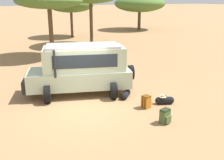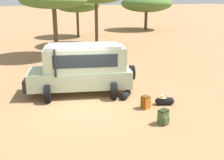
{
  "view_description": "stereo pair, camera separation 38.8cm",
  "coord_description": "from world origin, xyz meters",
  "px_view_note": "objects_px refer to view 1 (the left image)",
  "views": [
    {
      "loc": [
        -3.63,
        -9.95,
        4.57
      ],
      "look_at": [
        1.34,
        0.27,
        1.0
      ],
      "focal_mm": 42.0,
      "sensor_mm": 36.0,
      "label": 1
    },
    {
      "loc": [
        -3.28,
        -10.12,
        4.57
      ],
      "look_at": [
        1.34,
        0.27,
        1.0
      ],
      "focal_mm": 42.0,
      "sensor_mm": 36.0,
      "label": 2
    }
  ],
  "objects_px": {
    "duffel_bag_soft_canvas": "(126,94)",
    "acacia_tree_left_mid": "(49,1)",
    "backpack_beside_front_wheel": "(165,116)",
    "acacia_tree_far_right": "(140,4)",
    "acacia_tree_right_mid": "(71,5)",
    "backpack_cluster_center": "(146,102)",
    "safari_vehicle": "(81,68)",
    "duffel_bag_low_black_case": "(165,100)"
  },
  "relations": [
    {
      "from": "duffel_bag_soft_canvas",
      "to": "acacia_tree_left_mid",
      "type": "relative_size",
      "value": 0.15
    },
    {
      "from": "backpack_beside_front_wheel",
      "to": "acacia_tree_far_right",
      "type": "height_order",
      "value": "acacia_tree_far_right"
    },
    {
      "from": "acacia_tree_right_mid",
      "to": "acacia_tree_far_right",
      "type": "bearing_deg",
      "value": 14.85
    },
    {
      "from": "acacia_tree_left_mid",
      "to": "acacia_tree_right_mid",
      "type": "distance_m",
      "value": 11.55
    },
    {
      "from": "backpack_cluster_center",
      "to": "duffel_bag_soft_canvas",
      "type": "height_order",
      "value": "backpack_cluster_center"
    },
    {
      "from": "safari_vehicle",
      "to": "duffel_bag_low_black_case",
      "type": "height_order",
      "value": "safari_vehicle"
    },
    {
      "from": "backpack_beside_front_wheel",
      "to": "acacia_tree_left_mid",
      "type": "distance_m",
      "value": 14.15
    },
    {
      "from": "backpack_cluster_center",
      "to": "acacia_tree_far_right",
      "type": "bearing_deg",
      "value": 59.04
    },
    {
      "from": "acacia_tree_far_right",
      "to": "duffel_bag_soft_canvas",
      "type": "bearing_deg",
      "value": -122.83
    },
    {
      "from": "safari_vehicle",
      "to": "acacia_tree_far_right",
      "type": "relative_size",
      "value": 0.72
    },
    {
      "from": "backpack_beside_front_wheel",
      "to": "acacia_tree_right_mid",
      "type": "relative_size",
      "value": 0.1
    },
    {
      "from": "safari_vehicle",
      "to": "acacia_tree_far_right",
      "type": "height_order",
      "value": "acacia_tree_far_right"
    },
    {
      "from": "backpack_cluster_center",
      "to": "acacia_tree_left_mid",
      "type": "height_order",
      "value": "acacia_tree_left_mid"
    },
    {
      "from": "backpack_beside_front_wheel",
      "to": "duffel_bag_low_black_case",
      "type": "relative_size",
      "value": 0.69
    },
    {
      "from": "duffel_bag_low_black_case",
      "to": "acacia_tree_far_right",
      "type": "distance_m",
      "value": 29.36
    },
    {
      "from": "backpack_cluster_center",
      "to": "duffel_bag_low_black_case",
      "type": "relative_size",
      "value": 0.68
    },
    {
      "from": "safari_vehicle",
      "to": "acacia_tree_left_mid",
      "type": "xyz_separation_m",
      "value": [
        0.72,
        9.03,
        3.05
      ]
    },
    {
      "from": "duffel_bag_soft_canvas",
      "to": "acacia_tree_far_right",
      "type": "xyz_separation_m",
      "value": [
        15.45,
        23.94,
        3.6
      ]
    },
    {
      "from": "safari_vehicle",
      "to": "acacia_tree_far_right",
      "type": "distance_m",
      "value": 28.37
    },
    {
      "from": "acacia_tree_right_mid",
      "to": "acacia_tree_far_right",
      "type": "xyz_separation_m",
      "value": [
        11.45,
        3.04,
        -0.03
      ]
    },
    {
      "from": "backpack_beside_front_wheel",
      "to": "backpack_cluster_center",
      "type": "xyz_separation_m",
      "value": [
        0.16,
        1.54,
        -0.0
      ]
    },
    {
      "from": "safari_vehicle",
      "to": "backpack_cluster_center",
      "type": "xyz_separation_m",
      "value": [
        1.88,
        -2.94,
        -1.02
      ]
    },
    {
      "from": "duffel_bag_soft_canvas",
      "to": "acacia_tree_right_mid",
      "type": "xyz_separation_m",
      "value": [
        4.0,
        20.91,
        3.64
      ]
    },
    {
      "from": "safari_vehicle",
      "to": "acacia_tree_far_right",
      "type": "bearing_deg",
      "value": 52.7
    },
    {
      "from": "safari_vehicle",
      "to": "acacia_tree_right_mid",
      "type": "distance_m",
      "value": 20.42
    },
    {
      "from": "backpack_beside_front_wheel",
      "to": "acacia_tree_left_mid",
      "type": "bearing_deg",
      "value": 94.26
    },
    {
      "from": "safari_vehicle",
      "to": "acacia_tree_left_mid",
      "type": "relative_size",
      "value": 1.07
    },
    {
      "from": "safari_vehicle",
      "to": "duffel_bag_soft_canvas",
      "type": "height_order",
      "value": "safari_vehicle"
    },
    {
      "from": "acacia_tree_left_mid",
      "to": "safari_vehicle",
      "type": "bearing_deg",
      "value": -94.53
    },
    {
      "from": "backpack_cluster_center",
      "to": "duffel_bag_low_black_case",
      "type": "xyz_separation_m",
      "value": [
        0.99,
        0.01,
        -0.1
      ]
    },
    {
      "from": "acacia_tree_left_mid",
      "to": "acacia_tree_far_right",
      "type": "distance_m",
      "value": 21.23
    },
    {
      "from": "duffel_bag_soft_canvas",
      "to": "backpack_cluster_center",
      "type": "bearing_deg",
      "value": -82.44
    },
    {
      "from": "backpack_beside_front_wheel",
      "to": "duffel_bag_soft_canvas",
      "type": "relative_size",
      "value": 0.74
    },
    {
      "from": "safari_vehicle",
      "to": "acacia_tree_left_mid",
      "type": "bearing_deg",
      "value": 85.47
    },
    {
      "from": "duffel_bag_low_black_case",
      "to": "acacia_tree_far_right",
      "type": "relative_size",
      "value": 0.11
    },
    {
      "from": "duffel_bag_soft_canvas",
      "to": "acacia_tree_right_mid",
      "type": "bearing_deg",
      "value": 79.16
    },
    {
      "from": "safari_vehicle",
      "to": "acacia_tree_right_mid",
      "type": "bearing_deg",
      "value": 73.71
    },
    {
      "from": "backpack_beside_front_wheel",
      "to": "duffel_bag_low_black_case",
      "type": "height_order",
      "value": "backpack_beside_front_wheel"
    },
    {
      "from": "backpack_beside_front_wheel",
      "to": "acacia_tree_far_right",
      "type": "distance_m",
      "value": 31.25
    },
    {
      "from": "duffel_bag_soft_canvas",
      "to": "acacia_tree_left_mid",
      "type": "height_order",
      "value": "acacia_tree_left_mid"
    },
    {
      "from": "safari_vehicle",
      "to": "acacia_tree_left_mid",
      "type": "distance_m",
      "value": 9.56
    },
    {
      "from": "backpack_beside_front_wheel",
      "to": "acacia_tree_right_mid",
      "type": "xyz_separation_m",
      "value": [
        3.96,
        23.93,
        3.52
      ]
    }
  ]
}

